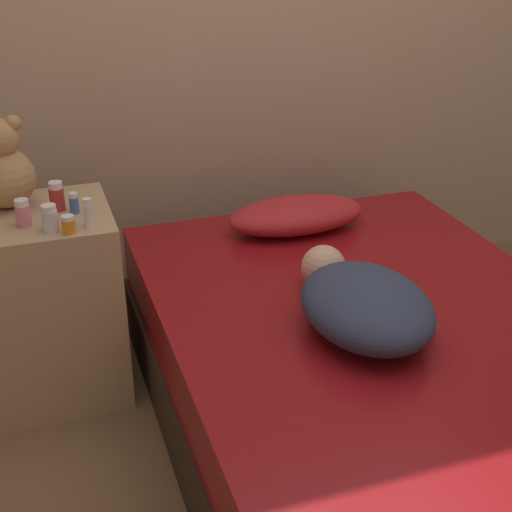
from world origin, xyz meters
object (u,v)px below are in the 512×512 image
bottle_pink (23,213)px  bottle_clear (50,218)px  bottle_blue (74,203)px  bottle_red (57,197)px  bottle_white (88,213)px  person_lying (363,303)px  pillow (296,215)px  bottle_orange (68,225)px  teddy_bear (3,168)px

bottle_pink → bottle_clear: size_ratio=1.02×
bottle_clear → bottle_blue: 0.15m
bottle_clear → bottle_red: bearing=78.2°
bottle_white → bottle_red: 0.20m
person_lying → bottle_blue: (-0.77, 0.67, 0.16)m
person_lying → bottle_pink: bearing=145.5°
bottle_white → bottle_red: bottle_red is taller
pillow → bottle_orange: size_ratio=9.32×
bottle_white → bottle_orange: size_ratio=1.67×
bottle_white → bottle_blue: (-0.03, 0.13, -0.01)m
bottle_orange → bottle_blue: 0.16m
bottle_pink → bottle_clear: bearing=-41.6°
pillow → person_lying: 0.75m
pillow → person_lying: (-0.08, -0.75, 0.02)m
pillow → bottle_clear: bearing=-168.0°
bottle_clear → person_lying: bearing=-32.6°
bottle_red → teddy_bear: bearing=150.4°
pillow → teddy_bear: 1.10m
bottle_pink → bottle_orange: (0.13, -0.10, -0.02)m
person_lying → bottle_white: (-0.73, 0.54, 0.17)m
person_lying → bottle_clear: size_ratio=6.99×
pillow → bottle_red: size_ratio=5.41×
bottle_orange → teddy_bear: bearing=120.9°
bottle_white → bottle_clear: (-0.12, 0.01, -0.00)m
bottle_white → bottle_orange: bottle_white is taller
person_lying → pillow: bearing=82.9°
teddy_bear → bottle_blue: size_ratio=4.35×
bottle_pink → bottle_orange: size_ratio=1.55×
teddy_bear → bottle_pink: size_ratio=3.48×
person_lying → bottle_orange: 0.96m
bottle_red → bottle_clear: size_ratio=1.14×
person_lying → bottle_clear: bearing=146.4°
bottle_white → bottle_red: size_ratio=0.97×
bottle_white → pillow: bearing=14.2°
pillow → bottle_white: 0.86m
person_lying → bottle_clear: bottle_clear is taller
pillow → bottle_red: bearing=-178.3°
bottle_orange → bottle_blue: bearing=77.9°
teddy_bear → bottle_white: teddy_bear is taller
pillow → bottle_white: size_ratio=5.56×
bottle_pink → bottle_red: size_ratio=0.90×
bottle_white → bottle_clear: size_ratio=1.10×
person_lying → bottle_blue: 1.03m
teddy_bear → bottle_red: (0.16, -0.09, -0.09)m
bottle_red → bottle_blue: 0.07m
bottle_pink → bottle_blue: (0.17, 0.06, -0.01)m
bottle_clear → bottle_orange: bearing=-31.8°
bottle_red → bottle_orange: bottle_red is taller
pillow → teddy_bear: teddy_bear is taller
person_lying → bottle_pink: (-0.93, 0.62, 0.17)m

